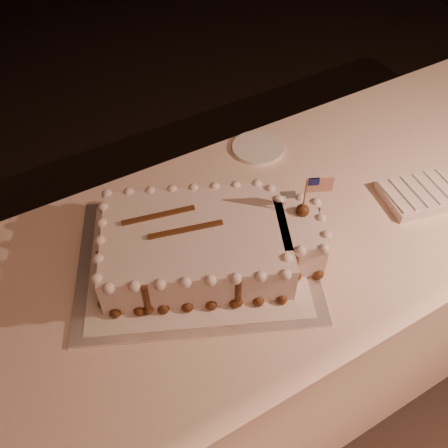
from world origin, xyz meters
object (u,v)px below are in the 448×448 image
cake_board (197,260)px  banquet_table (264,308)px  napkin_stack (420,194)px  side_plate (258,148)px  sheet_cake (208,243)px

cake_board → banquet_table: bearing=22.2°
napkin_stack → cake_board: bearing=169.7°
banquet_table → side_plate: bearing=63.5°
cake_board → sheet_cake: 0.07m
side_plate → cake_board: bearing=-141.9°
banquet_table → cake_board: (-0.22, 0.01, 0.38)m
sheet_cake → side_plate: size_ratio=3.60×
sheet_cake → side_plate: sheet_cake is taller
sheet_cake → cake_board: bearing=155.6°
banquet_table → sheet_cake: size_ratio=4.11×
cake_board → sheet_cake: size_ratio=1.01×
side_plate → banquet_table: bearing=-116.5°
banquet_table → sheet_cake: sheet_cake is taller
napkin_stack → side_plate: napkin_stack is taller
napkin_stack → side_plate: bearing=123.5°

